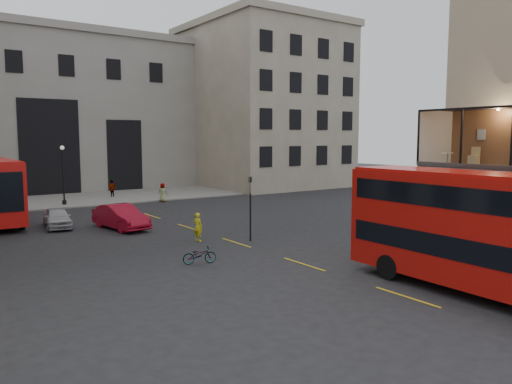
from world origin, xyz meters
TOP-DOWN VIEW (x-y plane):
  - ground at (0.00, 0.00)m, footprint 140.00×140.00m
  - gateway at (-5.00, 47.99)m, footprint 35.00×10.60m
  - building_right at (20.00, 39.97)m, footprint 16.60×18.60m
  - pavement_far at (-6.00, 38.00)m, footprint 40.00×12.00m
  - traffic_light_near at (-1.00, 12.00)m, footprint 0.16×0.20m
  - street_lamp_b at (-6.00, 34.00)m, footprint 0.36×0.36m
  - bus_near at (0.50, -1.78)m, footprint 2.91×11.90m
  - car_a at (-9.21, 23.00)m, footprint 2.11×4.19m
  - car_b at (-5.88, 20.09)m, footprint 2.51×5.15m
  - bicycle at (-6.01, 9.04)m, footprint 1.70×0.96m
  - cyclist at (-3.53, 13.75)m, footprint 0.57×0.70m
  - pedestrian_c at (-0.59, 37.09)m, footprint 1.14×0.80m
  - pedestrian_d at (2.29, 31.44)m, footprint 1.02×0.99m
  - cafe_table_far at (5.54, 3.57)m, footprint 0.54×0.54m
  - cafe_chair_d at (7.33, 3.21)m, footprint 0.53×0.53m

SIDE VIEW (x-z plane):
  - ground at x=0.00m, z-range 0.00..0.00m
  - pavement_far at x=-6.00m, z-range 0.00..0.12m
  - bicycle at x=-6.01m, z-range 0.00..0.85m
  - car_a at x=-9.21m, z-range 0.00..1.37m
  - car_b at x=-5.88m, z-range 0.00..1.62m
  - cyclist at x=-3.53m, z-range 0.00..1.68m
  - pedestrian_d at x=2.29m, z-range 0.00..1.77m
  - pedestrian_c at x=-0.59m, z-range 0.00..1.79m
  - street_lamp_b at x=-6.00m, z-range -0.27..5.06m
  - traffic_light_near at x=-1.00m, z-range 0.52..4.32m
  - bus_near at x=0.50m, z-range 0.29..5.03m
  - cafe_chair_d at x=7.33m, z-range 4.41..5.37m
  - cafe_table_far at x=5.54m, z-range 4.71..5.39m
  - gateway at x=-5.00m, z-range 0.39..18.39m
  - building_right at x=20.00m, z-range 0.39..20.39m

